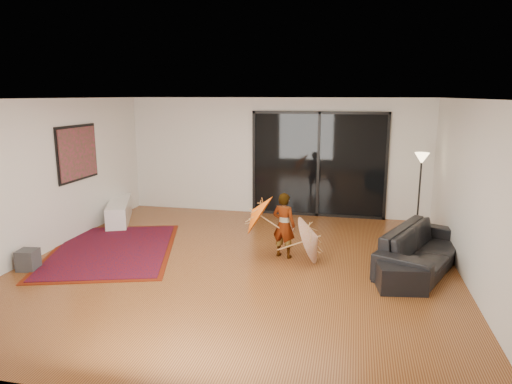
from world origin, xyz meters
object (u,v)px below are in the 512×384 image
(sofa, at_px, (423,248))
(ottoman, at_px, (400,275))
(child, at_px, (284,225))
(media_console, at_px, (119,211))

(sofa, xyz_separation_m, ottoman, (-0.43, -0.93, -0.13))
(sofa, relative_size, child, 1.95)
(ottoman, bearing_deg, sofa, 65.32)
(media_console, distance_m, sofa, 6.37)
(media_console, xyz_separation_m, ottoman, (5.77, -2.39, -0.04))
(sofa, height_order, child, child)
(sofa, distance_m, ottoman, 1.03)
(sofa, bearing_deg, ottoman, 179.62)
(sofa, distance_m, child, 2.30)
(media_console, xyz_separation_m, child, (3.92, -1.46, 0.34))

